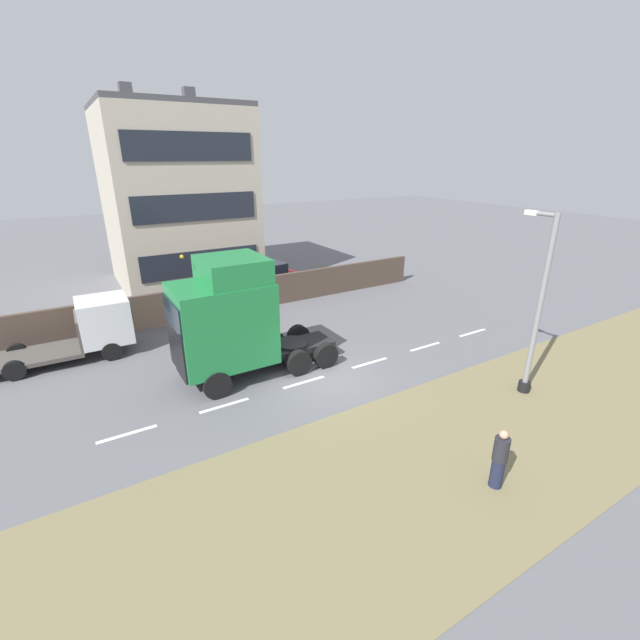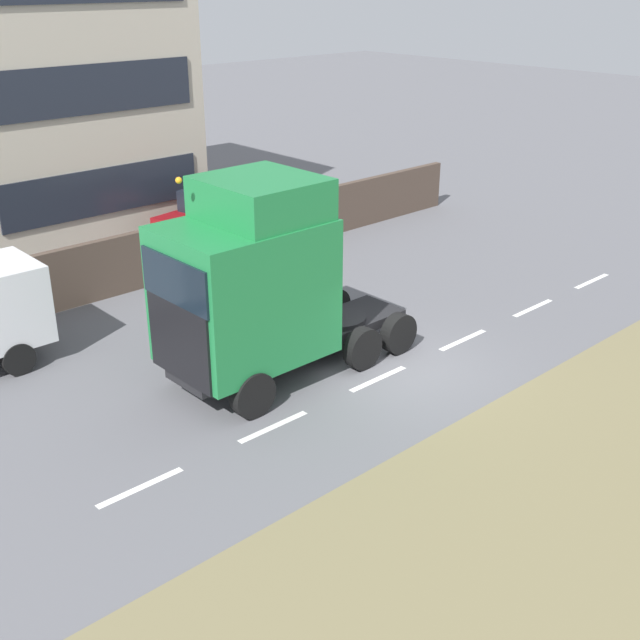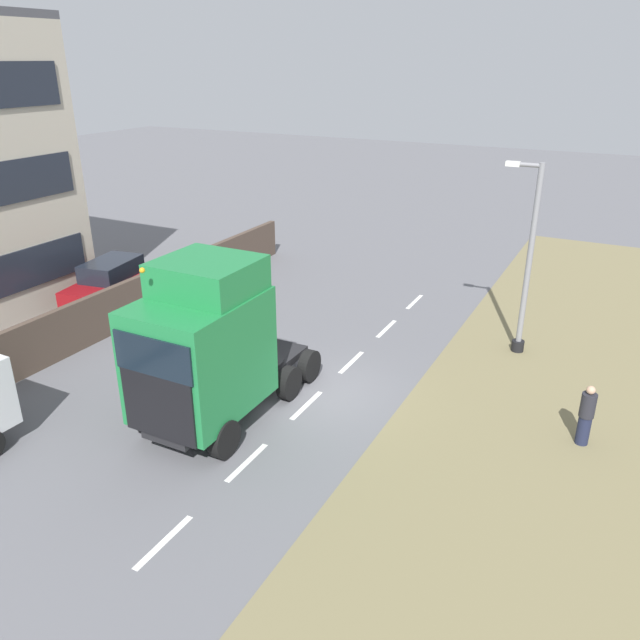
% 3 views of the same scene
% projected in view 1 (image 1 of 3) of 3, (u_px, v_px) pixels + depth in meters
% --- Properties ---
extents(ground_plane, '(120.00, 120.00, 0.00)m').
position_uv_depth(ground_plane, '(324.00, 376.00, 17.02)').
color(ground_plane, slate).
rests_on(ground_plane, ground).
extents(grass_verge, '(7.00, 44.00, 0.01)m').
position_uv_depth(grass_verge, '(433.00, 463.00, 12.23)').
color(grass_verge, olive).
rests_on(grass_verge, ground).
extents(lane_markings, '(0.16, 17.80, 0.00)m').
position_uv_depth(lane_markings, '(338.00, 372.00, 17.36)').
color(lane_markings, white).
rests_on(lane_markings, ground).
extents(boundary_wall, '(0.25, 24.00, 1.76)m').
position_uv_depth(boundary_wall, '(239.00, 296.00, 23.89)').
color(boundary_wall, '#4C3D33').
rests_on(boundary_wall, ground).
extents(building_block, '(8.65, 8.34, 12.26)m').
position_uv_depth(building_block, '(177.00, 199.00, 27.95)').
color(building_block, '#B7AD99').
rests_on(building_block, ground).
extents(lorry_cab, '(2.71, 6.45, 4.93)m').
position_uv_depth(lorry_cab, '(229.00, 320.00, 16.15)').
color(lorry_cab, black).
rests_on(lorry_cab, ground).
extents(flatbed_truck, '(2.16, 5.84, 2.50)m').
position_uv_depth(flatbed_truck, '(92.00, 327.00, 18.45)').
color(flatbed_truck, silver).
rests_on(flatbed_truck, ground).
extents(parked_car, '(2.48, 4.64, 2.04)m').
position_uv_depth(parked_car, '(264.00, 281.00, 26.36)').
color(parked_car, maroon).
rests_on(parked_car, ground).
extents(lamp_post, '(1.33, 0.43, 6.53)m').
position_uv_depth(lamp_post, '(536.00, 318.00, 14.97)').
color(lamp_post, black).
rests_on(lamp_post, ground).
extents(pedestrian, '(0.39, 0.39, 1.74)m').
position_uv_depth(pedestrian, '(499.00, 460.00, 11.09)').
color(pedestrian, '#1E233D').
rests_on(pedestrian, ground).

